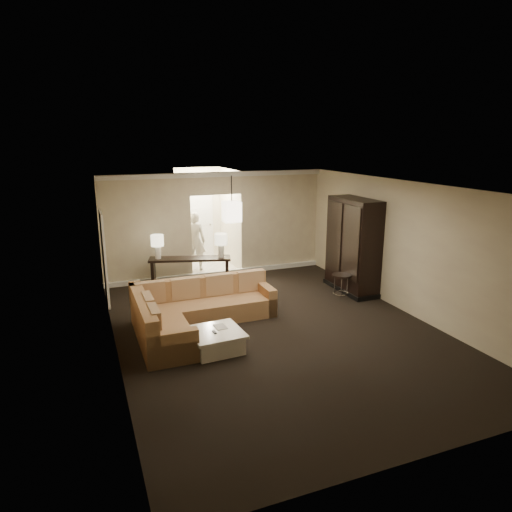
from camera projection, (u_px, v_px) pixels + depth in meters
name	position (u px, v px, depth m)	size (l,w,h in m)	color
ground	(277.00, 330.00, 8.94)	(8.00, 8.00, 0.00)	black
wall_back	(217.00, 225.00, 12.19)	(6.00, 0.04, 2.80)	beige
wall_front	(426.00, 351.00, 4.98)	(6.00, 0.04, 2.80)	beige
wall_left	(112.00, 279.00, 7.53)	(0.04, 8.00, 2.80)	beige
wall_right	(407.00, 248.00, 9.65)	(0.04, 8.00, 2.80)	beige
ceiling	(278.00, 187.00, 8.23)	(6.00, 8.00, 0.02)	silver
crown_molding	(216.00, 175.00, 11.81)	(6.00, 0.10, 0.12)	white
baseboard	(218.00, 273.00, 12.49)	(6.00, 0.10, 0.12)	white
side_door	(104.00, 259.00, 10.15)	(0.05, 0.90, 2.10)	white
foyer	(204.00, 220.00, 13.43)	(1.44, 2.02, 2.80)	white
sectional_sofa	(192.00, 312.00, 8.97)	(2.89, 2.31, 0.87)	brown
coffee_table	(216.00, 340.00, 8.07)	(0.96, 0.96, 0.38)	white
console_table	(190.00, 270.00, 11.38)	(2.05, 0.99, 0.78)	black
armoire	(353.00, 247.00, 11.01)	(0.68, 1.58, 2.28)	black
drink_table	(341.00, 281.00, 10.69)	(0.45, 0.45, 0.56)	black
table_lamp_left	(157.00, 243.00, 11.12)	(0.31, 0.31, 0.59)	white
table_lamp_right	(221.00, 242.00, 11.27)	(0.31, 0.31, 0.59)	white
pendant_light	(232.00, 211.00, 10.88)	(0.38, 0.38, 1.09)	black
person	(194.00, 238.00, 12.79)	(0.67, 0.45, 1.85)	beige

